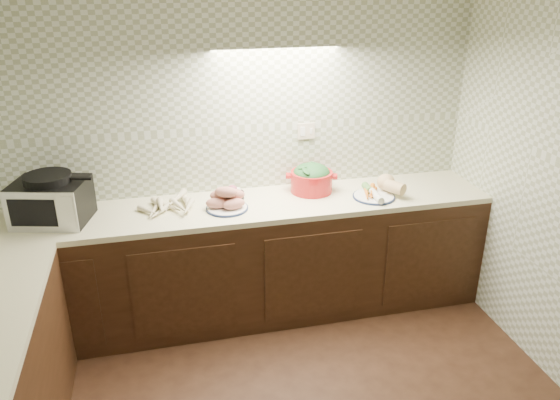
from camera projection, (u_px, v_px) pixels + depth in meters
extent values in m
cube|color=gray|center=(233.00, 139.00, 3.93)|extent=(3.60, 0.05, 2.60)
cube|color=beige|center=(306.00, 131.00, 4.05)|extent=(0.13, 0.01, 0.12)
cube|color=black|center=(243.00, 263.00, 4.03)|extent=(3.60, 0.60, 0.86)
cube|color=beige|center=(241.00, 207.00, 3.86)|extent=(3.60, 0.60, 0.04)
cube|color=black|center=(52.00, 201.00, 3.56)|extent=(0.53, 0.45, 0.27)
cube|color=#B0B0B5|center=(40.00, 213.00, 3.40)|extent=(0.45, 0.12, 0.27)
cube|color=black|center=(40.00, 213.00, 3.40)|extent=(0.29, 0.08, 0.18)
cylinder|color=black|center=(47.00, 178.00, 3.49)|extent=(0.36, 0.36, 0.05)
cone|color=beige|center=(189.00, 209.00, 3.72)|extent=(0.20, 0.20, 0.05)
cone|color=beige|center=(174.00, 210.00, 3.72)|extent=(0.10, 0.24, 0.04)
cone|color=beige|center=(154.00, 209.00, 3.72)|extent=(0.05, 0.21, 0.05)
cone|color=beige|center=(185.00, 207.00, 3.74)|extent=(0.20, 0.17, 0.05)
cone|color=beige|center=(155.00, 206.00, 3.76)|extent=(0.07, 0.22, 0.05)
cone|color=beige|center=(179.00, 204.00, 3.81)|extent=(0.19, 0.15, 0.04)
cone|color=beige|center=(163.00, 203.00, 3.81)|extent=(0.24, 0.15, 0.05)
cone|color=beige|center=(161.00, 207.00, 3.70)|extent=(0.12, 0.22, 0.05)
cone|color=beige|center=(183.00, 205.00, 3.75)|extent=(0.19, 0.19, 0.04)
cone|color=beige|center=(166.00, 205.00, 3.72)|extent=(0.06, 0.24, 0.04)
cone|color=beige|center=(167.00, 198.00, 3.83)|extent=(0.10, 0.26, 0.05)
cylinder|color=#111C3E|center=(227.00, 208.00, 3.78)|extent=(0.29, 0.29, 0.01)
cylinder|color=white|center=(227.00, 208.00, 3.78)|extent=(0.28, 0.28, 0.02)
ellipsoid|color=#B46A5F|center=(217.00, 203.00, 3.74)|extent=(0.18, 0.12, 0.08)
ellipsoid|color=#B46A5F|center=(234.00, 204.00, 3.73)|extent=(0.18, 0.12, 0.08)
ellipsoid|color=#B46A5F|center=(228.00, 199.00, 3.81)|extent=(0.18, 0.12, 0.08)
ellipsoid|color=#B46A5F|center=(221.00, 195.00, 3.77)|extent=(0.18, 0.12, 0.08)
ellipsoid|color=#B46A5F|center=(233.00, 194.00, 3.78)|extent=(0.18, 0.12, 0.08)
ellipsoid|color=#B46A5F|center=(226.00, 192.00, 3.72)|extent=(0.18, 0.12, 0.08)
cylinder|color=black|center=(234.00, 195.00, 3.94)|extent=(0.14, 0.14, 0.05)
sphere|color=maroon|center=(232.00, 190.00, 3.92)|extent=(0.07, 0.07, 0.07)
sphere|color=silver|center=(238.00, 190.00, 3.94)|extent=(0.04, 0.04, 0.04)
cylinder|color=#AD1718|center=(311.00, 182.00, 4.05)|extent=(0.38, 0.38, 0.16)
cube|color=#AD1718|center=(289.00, 176.00, 4.04)|extent=(0.06, 0.07, 0.02)
cube|color=#AD1718|center=(335.00, 176.00, 4.02)|extent=(0.06, 0.07, 0.02)
ellipsoid|color=#265F29|center=(312.00, 174.00, 4.02)|extent=(0.28, 0.28, 0.15)
cylinder|color=#111C3E|center=(374.00, 197.00, 3.97)|extent=(0.31, 0.31, 0.01)
cylinder|color=white|center=(374.00, 196.00, 3.97)|extent=(0.29, 0.29, 0.02)
cone|color=#C36317|center=(369.00, 194.00, 3.94)|extent=(0.13, 0.16, 0.04)
cone|color=#C36317|center=(372.00, 193.00, 3.96)|extent=(0.12, 0.17, 0.04)
cone|color=#C36317|center=(371.00, 192.00, 3.98)|extent=(0.09, 0.18, 0.04)
cone|color=#C36317|center=(368.00, 190.00, 3.96)|extent=(0.08, 0.18, 0.04)
cylinder|color=silver|center=(376.00, 196.00, 3.90)|extent=(0.06, 0.20, 0.05)
cylinder|color=#366F2E|center=(368.00, 188.00, 4.03)|extent=(0.06, 0.12, 0.05)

